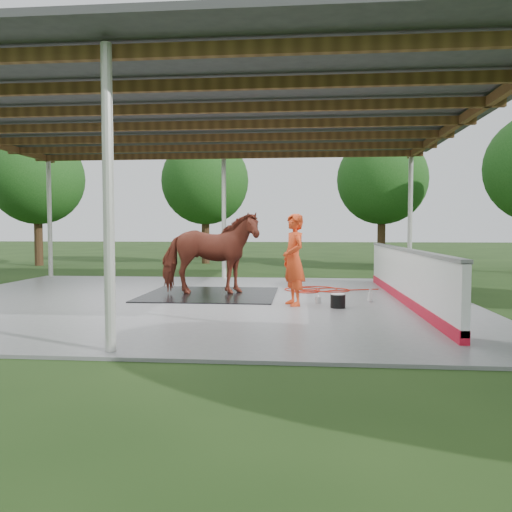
# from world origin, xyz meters

# --- Properties ---
(ground) EXTENTS (100.00, 100.00, 0.00)m
(ground) POSITION_xyz_m (0.00, 0.00, 0.00)
(ground) COLOR #1E3814
(concrete_slab) EXTENTS (12.00, 10.00, 0.05)m
(concrete_slab) POSITION_xyz_m (0.00, 0.00, 0.03)
(concrete_slab) COLOR slate
(concrete_slab) RESTS_ON ground
(pavilion_structure) EXTENTS (12.60, 10.60, 4.05)m
(pavilion_structure) POSITION_xyz_m (0.00, -0.00, 3.97)
(pavilion_structure) COLOR beige
(pavilion_structure) RESTS_ON ground
(dasher_board) EXTENTS (0.16, 8.00, 1.15)m
(dasher_board) POSITION_xyz_m (4.60, 0.00, 0.59)
(dasher_board) COLOR red
(dasher_board) RESTS_ON concrete_slab
(tree_belt) EXTENTS (28.00, 28.00, 5.80)m
(tree_belt) POSITION_xyz_m (0.30, 0.90, 3.79)
(tree_belt) COLOR #382314
(tree_belt) RESTS_ON ground
(rubber_mat) EXTENTS (3.07, 2.88, 0.02)m
(rubber_mat) POSITION_xyz_m (0.28, 0.77, 0.06)
(rubber_mat) COLOR black
(rubber_mat) RESTS_ON concrete_slab
(horse) EXTENTS (2.41, 1.38, 1.93)m
(horse) POSITION_xyz_m (0.28, 0.77, 1.04)
(horse) COLOR maroon
(horse) RESTS_ON rubber_mat
(handler) EXTENTS (0.68, 0.80, 1.86)m
(handler) POSITION_xyz_m (2.26, -0.67, 0.98)
(handler) COLOR red
(handler) RESTS_ON concrete_slab
(wash_bucket) EXTENTS (0.30, 0.30, 0.28)m
(wash_bucket) POSITION_xyz_m (3.14, -0.91, 0.19)
(wash_bucket) COLOR black
(wash_bucket) RESTS_ON concrete_slab
(soap_bottle_a) EXTENTS (0.15, 0.15, 0.28)m
(soap_bottle_a) POSITION_xyz_m (3.88, -0.06, 0.19)
(soap_bottle_a) COLOR silver
(soap_bottle_a) RESTS_ON concrete_slab
(soap_bottle_b) EXTENTS (0.13, 0.13, 0.21)m
(soap_bottle_b) POSITION_xyz_m (2.77, -0.34, 0.15)
(soap_bottle_b) COLOR #338CD8
(soap_bottle_b) RESTS_ON concrete_slab
(hose_coil) EXTENTS (2.41, 1.41, 0.02)m
(hose_coil) POSITION_xyz_m (2.78, 1.91, 0.06)
(hose_coil) COLOR red
(hose_coil) RESTS_ON concrete_slab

